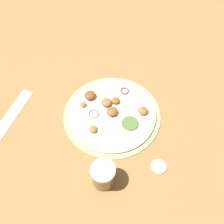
% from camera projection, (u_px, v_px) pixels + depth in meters
% --- Properties ---
extents(ground_plane, '(3.00, 3.00, 0.00)m').
position_uv_depth(ground_plane, '(112.00, 115.00, 0.85)').
color(ground_plane, '#9E703F').
extents(pizza, '(0.31, 0.31, 0.03)m').
position_uv_depth(pizza, '(112.00, 113.00, 0.85)').
color(pizza, '#D6B77A').
rests_on(pizza, ground_plane).
extents(spice_jar, '(0.07, 0.07, 0.08)m').
position_uv_depth(spice_jar, '(103.00, 175.00, 0.69)').
color(spice_jar, olive).
rests_on(spice_jar, ground_plane).
extents(loose_cap, '(0.05, 0.05, 0.01)m').
position_uv_depth(loose_cap, '(159.00, 166.00, 0.75)').
color(loose_cap, '#B2B2B7').
rests_on(loose_cap, ground_plane).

